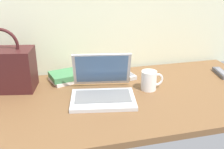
# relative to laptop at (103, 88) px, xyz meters

# --- Properties ---
(desk) EXTENTS (1.60, 0.76, 0.03)m
(desk) POSITION_rel_laptop_xyz_m (0.10, -0.01, -0.06)
(desk) COLOR brown
(desk) RESTS_ON ground
(laptop) EXTENTS (0.35, 0.35, 0.21)m
(laptop) POSITION_rel_laptop_xyz_m (0.00, 0.00, 0.00)
(laptop) COLOR silver
(laptop) RESTS_ON desk
(coffee_mug) EXTENTS (0.12, 0.08, 0.10)m
(coffee_mug) POSITION_rel_laptop_xyz_m (0.26, 0.02, 0.01)
(coffee_mug) COLOR white
(coffee_mug) RESTS_ON desk
(remote_control_near) EXTENTS (0.08, 0.17, 0.02)m
(remote_control_near) POSITION_rel_laptop_xyz_m (0.20, 0.24, -0.03)
(remote_control_near) COLOR #B7B7B7
(remote_control_near) RESTS_ON desk
(remote_control_far) EXTENTS (0.08, 0.17, 0.02)m
(remote_control_far) POSITION_rel_laptop_xyz_m (0.76, 0.11, -0.03)
(remote_control_far) COLOR #4C4C51
(remote_control_far) RESTS_ON desk
(handbag) EXTENTS (0.33, 0.21, 0.33)m
(handbag) POSITION_rel_laptop_xyz_m (-0.47, 0.21, 0.07)
(handbag) COLOR #3F1919
(handbag) RESTS_ON desk
(book_stack) EXTENTS (0.19, 0.18, 0.05)m
(book_stack) POSITION_rel_laptop_xyz_m (-0.16, 0.25, -0.02)
(book_stack) COLOR silver
(book_stack) RESTS_ON desk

